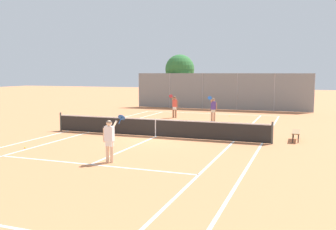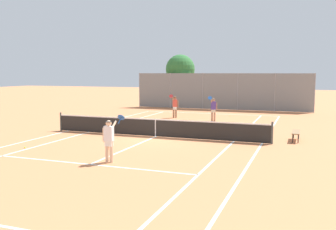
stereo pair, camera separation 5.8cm
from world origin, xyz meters
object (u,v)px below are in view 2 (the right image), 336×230
object	(u,v)px
tennis_net	(155,127)
player_far_right	(213,108)
loose_tennis_ball_0	(25,148)
loose_tennis_ball_1	(230,116)
courtside_bench	(296,133)
player_far_left	(175,105)
loose_tennis_ball_2	(196,133)
tree_behind_left	(181,70)
player_near_side	(109,138)

from	to	relation	value
tennis_net	player_far_right	size ratio (longest dim) A/B	6.76
loose_tennis_ball_0	loose_tennis_ball_1	size ratio (longest dim) A/B	1.00
player_far_right	loose_tennis_ball_1	size ratio (longest dim) A/B	26.88
player_far_right	courtside_bench	bearing A→B (deg)	-46.46
loose_tennis_ball_0	tennis_net	bearing A→B (deg)	48.21
player_far_left	loose_tennis_ball_2	size ratio (longest dim) A/B	26.88
loose_tennis_ball_1	tree_behind_left	xyz separation A→B (m)	(-6.26, 6.72, 3.57)
loose_tennis_ball_1	courtside_bench	distance (m)	10.57
loose_tennis_ball_2	tree_behind_left	world-z (taller)	tree_behind_left
tennis_net	player_far_right	bearing A→B (deg)	79.06
player_far_left	player_far_right	world-z (taller)	same
player_far_right	loose_tennis_ball_2	size ratio (longest dim) A/B	26.88
player_far_left	tennis_net	bearing A→B (deg)	-77.67
player_far_right	loose_tennis_ball_0	size ratio (longest dim) A/B	26.88
player_far_left	loose_tennis_ball_1	distance (m)	4.48
loose_tennis_ball_2	tree_behind_left	bearing A→B (deg)	111.29
player_near_side	player_far_left	bearing A→B (deg)	99.30
courtside_bench	player_near_side	bearing A→B (deg)	-132.20
loose_tennis_ball_0	tree_behind_left	size ratio (longest dim) A/B	0.01
player_far_left	tree_behind_left	distance (m)	9.80
player_near_side	tree_behind_left	world-z (taller)	tree_behind_left
player_far_right	loose_tennis_ball_2	distance (m)	5.73
player_near_side	loose_tennis_ball_2	distance (m)	7.55
player_near_side	loose_tennis_ball_1	bearing A→B (deg)	85.11
loose_tennis_ball_1	tree_behind_left	bearing A→B (deg)	133.00
loose_tennis_ball_0	loose_tennis_ball_1	distance (m)	16.65
loose_tennis_ball_0	loose_tennis_ball_2	xyz separation A→B (m)	(6.12, 6.41, 0.00)
player_far_right	tennis_net	bearing A→B (deg)	-100.94
tennis_net	courtside_bench	xyz separation A→B (m)	(6.99, 1.32, -0.10)
player_near_side	tree_behind_left	bearing A→B (deg)	101.86
player_far_left	loose_tennis_ball_0	distance (m)	13.36
player_far_left	courtside_bench	bearing A→B (deg)	-38.20
loose_tennis_ball_1	tree_behind_left	distance (m)	9.86
player_far_right	tree_behind_left	size ratio (longest dim) A/B	0.34
tennis_net	player_far_right	distance (m)	7.35
loose_tennis_ball_1	loose_tennis_ball_2	xyz separation A→B (m)	(-0.13, -9.03, 0.00)
loose_tennis_ball_0	player_far_right	bearing A→B (deg)	64.58
player_far_right	player_near_side	bearing A→B (deg)	-93.91
tennis_net	player_far_left	world-z (taller)	player_far_left
tennis_net	loose_tennis_ball_2	bearing A→B (deg)	41.18
player_near_side	loose_tennis_ball_0	xyz separation A→B (m)	(-4.84, 0.98, -0.89)
tennis_net	player_near_side	bearing A→B (deg)	-85.08
tennis_net	loose_tennis_ball_0	xyz separation A→B (m)	(-4.34, -4.85, -0.48)
player_far_left	courtside_bench	size ratio (longest dim) A/B	1.18
tennis_net	courtside_bench	size ratio (longest dim) A/B	8.00
tennis_net	player_far_right	xyz separation A→B (m)	(1.39, 7.21, 0.42)
tennis_net	loose_tennis_ball_0	bearing A→B (deg)	-131.79
loose_tennis_ball_1	player_far_left	bearing A→B (deg)	-147.60
tennis_net	loose_tennis_ball_2	xyz separation A→B (m)	(1.78, 1.56, -0.48)
loose_tennis_ball_2	player_near_side	bearing A→B (deg)	-99.82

